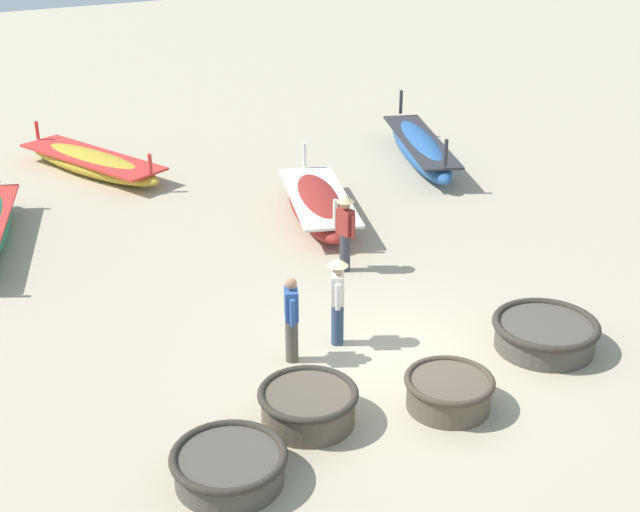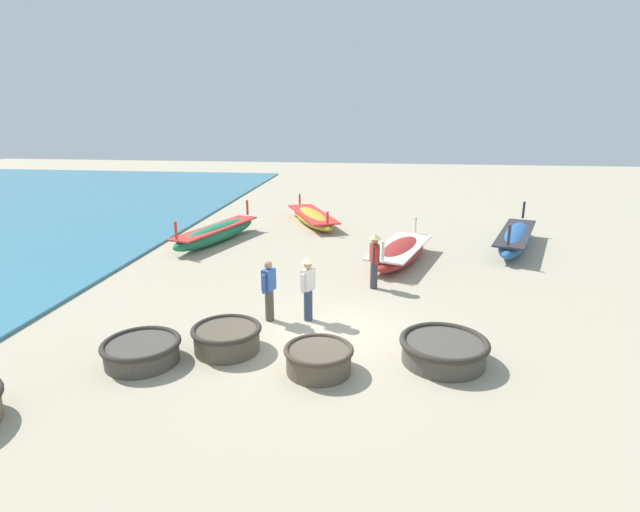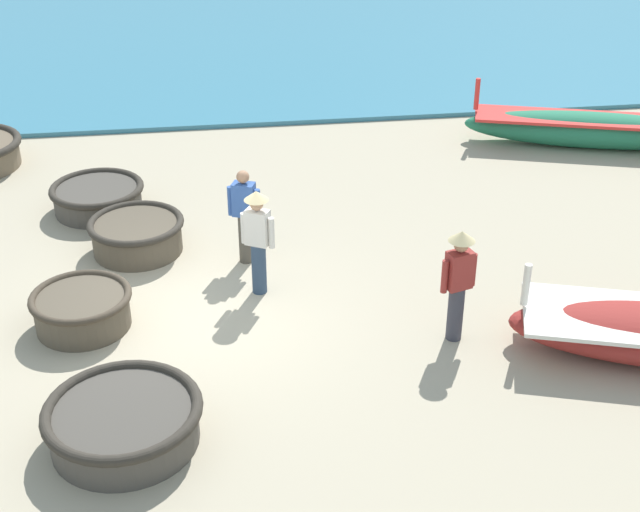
% 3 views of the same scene
% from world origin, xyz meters
% --- Properties ---
extents(ground_plane, '(80.00, 80.00, 0.00)m').
position_xyz_m(ground_plane, '(0.00, 0.00, 0.00)').
color(ground_plane, tan).
extents(coracle_far_right, '(1.87, 1.87, 0.53)m').
position_xyz_m(coracle_far_right, '(2.63, -0.87, 0.29)').
color(coracle_far_right, '#4C473F').
rests_on(coracle_far_right, ground).
extents(coracle_front_right, '(1.55, 1.55, 0.56)m').
position_xyz_m(coracle_front_right, '(-2.06, -0.92, 0.31)').
color(coracle_front_right, brown).
rests_on(coracle_front_right, ground).
extents(coracle_front_left, '(1.65, 1.65, 0.49)m').
position_xyz_m(coracle_front_left, '(-3.67, -1.67, 0.27)').
color(coracle_front_left, '#4C473F').
rests_on(coracle_front_left, ground).
extents(coracle_beside_post, '(1.42, 1.42, 0.54)m').
position_xyz_m(coracle_beside_post, '(0.07, -1.59, 0.29)').
color(coracle_beside_post, brown).
rests_on(coracle_beside_post, ground).
extents(long_boat_ochre_hull, '(2.75, 5.42, 1.43)m').
position_xyz_m(long_boat_ochre_hull, '(6.32, 8.63, 0.41)').
color(long_boat_ochre_hull, '#285693').
rests_on(long_boat_ochre_hull, ground).
extents(long_boat_green_hull, '(2.53, 4.56, 1.24)m').
position_xyz_m(long_boat_green_hull, '(1.90, 6.31, 0.36)').
color(long_boat_green_hull, maroon).
rests_on(long_boat_green_hull, ground).
extents(long_boat_blue_hull, '(2.37, 5.20, 1.33)m').
position_xyz_m(long_boat_blue_hull, '(-5.34, 8.15, 0.38)').
color(long_boat_blue_hull, '#237551').
rests_on(long_boat_blue_hull, ground).
extents(long_boat_white_hull, '(3.17, 5.18, 1.02)m').
position_xyz_m(long_boat_white_hull, '(-1.99, 12.02, 0.30)').
color(long_boat_white_hull, gold).
rests_on(long_boat_white_hull, ground).
extents(fisherman_standing_right, '(0.36, 0.48, 1.67)m').
position_xyz_m(fisherman_standing_right, '(-0.53, 0.95, 0.96)').
color(fisherman_standing_right, '#2D425B').
rests_on(fisherman_standing_right, ground).
extents(fisherman_crouching, '(0.33, 0.50, 1.57)m').
position_xyz_m(fisherman_crouching, '(-1.49, 0.81, 0.84)').
color(fisherman_crouching, '#4C473D').
rests_on(fisherman_crouching, ground).
extents(fisherman_by_coracle, '(0.36, 0.51, 1.67)m').
position_xyz_m(fisherman_by_coracle, '(1.06, 3.52, 0.96)').
color(fisherman_by_coracle, '#383842').
rests_on(fisherman_by_coracle, ground).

